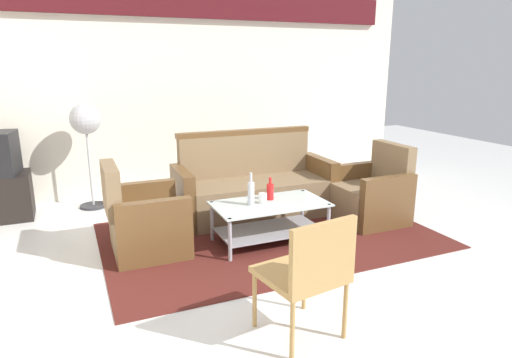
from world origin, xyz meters
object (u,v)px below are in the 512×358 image
(bottle_clear, at_px, (251,193))
(wicker_chair, at_px, (309,269))
(armchair_left, at_px, (145,222))
(cup, at_px, (263,198))
(pedestal_fan, at_px, (86,125))
(armchair_right, at_px, (371,196))
(couch, at_px, (254,189))
(coffee_table, at_px, (270,217))
(bottle_red, at_px, (270,191))

(bottle_clear, distance_m, wicker_chair, 1.58)
(armchair_left, distance_m, cup, 1.14)
(pedestal_fan, xyz_separation_m, wicker_chair, (1.08, -3.41, -0.52))
(bottle_clear, bearing_deg, armchair_left, 165.41)
(armchair_right, height_order, wicker_chair, armchair_right)
(bottle_clear, height_order, cup, bottle_clear)
(couch, distance_m, armchair_left, 1.44)
(coffee_table, distance_m, bottle_red, 0.25)
(bottle_clear, relative_size, bottle_red, 1.41)
(wicker_chair, bearing_deg, cup, 67.28)
(pedestal_fan, bearing_deg, bottle_red, -48.32)
(wicker_chair, bearing_deg, pedestal_fan, 98.59)
(armchair_left, height_order, pedestal_fan, pedestal_fan)
(cup, bearing_deg, bottle_red, 35.06)
(bottle_red, xyz_separation_m, cup, (-0.12, -0.08, -0.04))
(bottle_red, distance_m, wicker_chair, 1.72)
(armchair_right, distance_m, coffee_table, 1.32)
(couch, xyz_separation_m, armchair_right, (1.14, -0.68, -0.03))
(bottle_red, bearing_deg, armchair_left, 172.09)
(armchair_left, distance_m, coffee_table, 1.19)
(coffee_table, relative_size, wicker_chair, 1.31)
(bottle_red, height_order, cup, bottle_red)
(couch, distance_m, bottle_clear, 0.90)
(armchair_right, relative_size, coffee_table, 0.77)
(bottle_red, distance_m, cup, 0.15)
(couch, height_order, armchair_right, couch)
(armchair_left, distance_m, pedestal_fan, 1.80)
(armchair_right, relative_size, bottle_clear, 2.67)
(armchair_right, xyz_separation_m, bottle_clear, (-1.50, -0.12, 0.24))
(couch, bearing_deg, cup, 74.29)
(couch, relative_size, armchair_left, 2.13)
(bottle_clear, xyz_separation_m, wicker_chair, (-0.26, -1.56, -0.04))
(armchair_right, relative_size, bottle_red, 3.77)
(couch, relative_size, cup, 18.14)
(bottle_clear, distance_m, pedestal_fan, 2.34)
(bottle_red, relative_size, pedestal_fan, 0.18)
(armchair_right, bearing_deg, bottle_clear, 94.44)
(coffee_table, xyz_separation_m, bottle_clear, (-0.19, 0.02, 0.26))
(bottle_clear, xyz_separation_m, bottle_red, (0.24, 0.08, -0.04))
(couch, height_order, armchair_left, couch)
(cup, relative_size, wicker_chair, 0.12)
(armchair_right, xyz_separation_m, bottle_red, (-1.26, -0.04, 0.21))
(cup, distance_m, wicker_chair, 1.61)
(armchair_left, relative_size, cup, 8.50)
(coffee_table, bearing_deg, armchair_right, 6.07)
(bottle_red, relative_size, wicker_chair, 0.27)
(couch, height_order, wicker_chair, couch)
(couch, bearing_deg, wicker_chair, 76.30)
(armchair_right, relative_size, pedestal_fan, 0.67)
(coffee_table, height_order, bottle_red, bottle_red)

